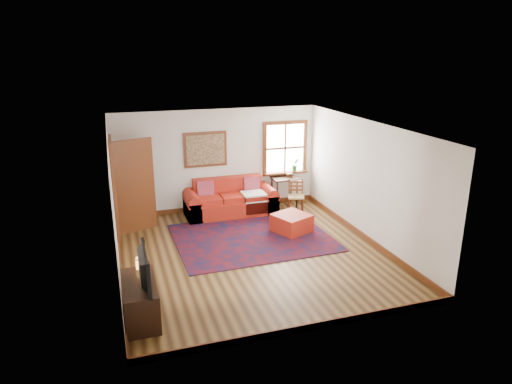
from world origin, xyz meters
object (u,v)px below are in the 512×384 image
object	(u,v)px
red_ottoman	(292,223)
media_cabinet	(140,300)
side_table	(284,182)
ladder_back_chair	(296,195)
red_leather_sofa	(230,202)

from	to	relation	value
red_ottoman	media_cabinet	bearing A→B (deg)	-167.25
side_table	ladder_back_chair	distance (m)	0.53
red_leather_sofa	side_table	world-z (taller)	red_leather_sofa
red_leather_sofa	media_cabinet	world-z (taller)	red_leather_sofa
red_leather_sofa	red_ottoman	size ratio (longest dim) A/B	3.13
side_table	ladder_back_chair	size ratio (longest dim) A/B	0.92
side_table	ladder_back_chair	xyz separation A→B (m)	(0.11, -0.49, -0.19)
ladder_back_chair	red_ottoman	bearing A→B (deg)	-116.61
red_leather_sofa	ladder_back_chair	size ratio (longest dim) A/B	2.66
red_leather_sofa	media_cabinet	size ratio (longest dim) A/B	2.03
ladder_back_chair	side_table	bearing A→B (deg)	103.09
red_ottoman	side_table	size ratio (longest dim) A/B	0.93
side_table	red_leather_sofa	bearing A→B (deg)	-175.71
side_table	media_cabinet	xyz separation A→B (m)	(-3.88, -4.10, -0.33)
red_leather_sofa	media_cabinet	distance (m)	4.67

